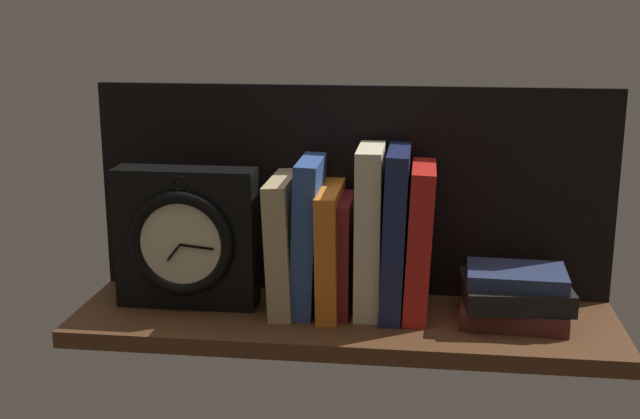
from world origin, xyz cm
name	(u,v)px	position (x,y,z in cm)	size (l,w,h in cm)	color
ground_plane	(344,323)	(0.00, 0.00, -1.25)	(81.40, 23.64, 2.50)	#4C2D19
back_panel	(352,191)	(0.00, 11.22, 16.66)	(81.40, 1.20, 33.32)	black
book_tan_shortstories	(284,243)	(-9.43, 2.75, 10.13)	(3.41, 15.19, 20.26)	tan
book_blue_modern	(308,235)	(-5.78, 2.75, 11.58)	(3.29, 13.08, 23.16)	#2D4C8E
book_orange_pandolfini	(331,249)	(-2.30, 2.75, 9.44)	(3.05, 15.74, 18.89)	orange
book_maroon_dawkins	(349,255)	(0.43, 2.75, 8.70)	(1.81, 12.31, 17.40)	maroon
book_cream_twain	(370,230)	(3.51, 2.75, 12.59)	(3.75, 12.14, 25.19)	beige
book_navy_bierce	(395,232)	(7.29, 2.75, 12.48)	(3.22, 14.49, 24.96)	#192147
book_red_requiem	(419,241)	(10.93, 2.75, 11.29)	(3.44, 13.99, 22.58)	red
framed_clock	(186,239)	(-24.39, 1.13, 10.75)	(21.51, 7.07, 21.51)	black
book_stack_side	(515,295)	(25.07, 1.17, 3.91)	(16.29, 14.61, 8.09)	#471E19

